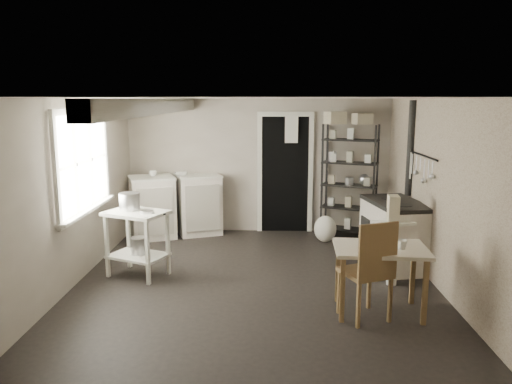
{
  "coord_description": "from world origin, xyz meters",
  "views": [
    {
      "loc": [
        0.15,
        -6.06,
        2.28
      ],
      "look_at": [
        0.0,
        0.3,
        1.1
      ],
      "focal_mm": 35.0,
      "sensor_mm": 36.0,
      "label": 1
    }
  ],
  "objects_px": {
    "prep_table": "(138,246)",
    "stove": "(395,235)",
    "shelf_rack": "(349,181)",
    "chair": "(365,274)",
    "flour_sack": "(325,228)",
    "stockpot": "(130,204)",
    "work_table": "(379,279)",
    "base_cabinets": "(176,208)"
  },
  "relations": [
    {
      "from": "flour_sack",
      "to": "shelf_rack",
      "type": "bearing_deg",
      "value": 40.44
    },
    {
      "from": "prep_table",
      "to": "shelf_rack",
      "type": "bearing_deg",
      "value": 33.1
    },
    {
      "from": "work_table",
      "to": "stockpot",
      "type": "bearing_deg",
      "value": 158.39
    },
    {
      "from": "stove",
      "to": "chair",
      "type": "xyz_separation_m",
      "value": [
        -0.75,
        -1.73,
        0.04
      ]
    },
    {
      "from": "prep_table",
      "to": "flour_sack",
      "type": "bearing_deg",
      "value": 31.79
    },
    {
      "from": "prep_table",
      "to": "base_cabinets",
      "type": "distance_m",
      "value": 2.02
    },
    {
      "from": "prep_table",
      "to": "stove",
      "type": "bearing_deg",
      "value": 8.13
    },
    {
      "from": "shelf_rack",
      "to": "chair",
      "type": "distance_m",
      "value": 3.27
    },
    {
      "from": "work_table",
      "to": "base_cabinets",
      "type": "bearing_deg",
      "value": 131.71
    },
    {
      "from": "prep_table",
      "to": "work_table",
      "type": "bearing_deg",
      "value": -20.6
    },
    {
      "from": "stove",
      "to": "flour_sack",
      "type": "relative_size",
      "value": 2.66
    },
    {
      "from": "prep_table",
      "to": "flour_sack",
      "type": "xyz_separation_m",
      "value": [
        2.63,
        1.63,
        -0.16
      ]
    },
    {
      "from": "base_cabinets",
      "to": "flour_sack",
      "type": "distance_m",
      "value": 2.53
    },
    {
      "from": "stockpot",
      "to": "prep_table",
      "type": "bearing_deg",
      "value": -43.08
    },
    {
      "from": "prep_table",
      "to": "chair",
      "type": "xyz_separation_m",
      "value": [
        2.72,
        -1.23,
        0.08
      ]
    },
    {
      "from": "stove",
      "to": "flour_sack",
      "type": "xyz_separation_m",
      "value": [
        -0.83,
        1.14,
        -0.2
      ]
    },
    {
      "from": "prep_table",
      "to": "chair",
      "type": "distance_m",
      "value": 2.99
    },
    {
      "from": "shelf_rack",
      "to": "stove",
      "type": "bearing_deg",
      "value": -53.64
    },
    {
      "from": "prep_table",
      "to": "stockpot",
      "type": "height_order",
      "value": "stockpot"
    },
    {
      "from": "shelf_rack",
      "to": "stove",
      "type": "xyz_separation_m",
      "value": [
        0.41,
        -1.49,
        -0.51
      ]
    },
    {
      "from": "shelf_rack",
      "to": "flour_sack",
      "type": "distance_m",
      "value": 0.9
    },
    {
      "from": "stockpot",
      "to": "chair",
      "type": "xyz_separation_m",
      "value": [
        2.83,
        -1.33,
        -0.45
      ]
    },
    {
      "from": "chair",
      "to": "base_cabinets",
      "type": "bearing_deg",
      "value": 105.97
    },
    {
      "from": "shelf_rack",
      "to": "flour_sack",
      "type": "height_order",
      "value": "shelf_rack"
    },
    {
      "from": "base_cabinets",
      "to": "flour_sack",
      "type": "xyz_separation_m",
      "value": [
        2.5,
        -0.38,
        -0.22
      ]
    },
    {
      "from": "flour_sack",
      "to": "work_table",
      "type": "bearing_deg",
      "value": -84.33
    },
    {
      "from": "stove",
      "to": "flour_sack",
      "type": "height_order",
      "value": "stove"
    },
    {
      "from": "stockpot",
      "to": "base_cabinets",
      "type": "xyz_separation_m",
      "value": [
        0.24,
        1.91,
        -0.48
      ]
    },
    {
      "from": "prep_table",
      "to": "shelf_rack",
      "type": "height_order",
      "value": "shelf_rack"
    },
    {
      "from": "stove",
      "to": "chair",
      "type": "relative_size",
      "value": 1.07
    },
    {
      "from": "shelf_rack",
      "to": "stockpot",
      "type": "bearing_deg",
      "value": -128.22
    },
    {
      "from": "flour_sack",
      "to": "prep_table",
      "type": "bearing_deg",
      "value": -148.21
    },
    {
      "from": "stockpot",
      "to": "flour_sack",
      "type": "relative_size",
      "value": 0.67
    },
    {
      "from": "prep_table",
      "to": "flour_sack",
      "type": "height_order",
      "value": "prep_table"
    },
    {
      "from": "shelf_rack",
      "to": "work_table",
      "type": "xyz_separation_m",
      "value": [
        -0.15,
        -3.08,
        -0.57
      ]
    },
    {
      "from": "stockpot",
      "to": "flour_sack",
      "type": "bearing_deg",
      "value": 29.16
    },
    {
      "from": "prep_table",
      "to": "chair",
      "type": "bearing_deg",
      "value": -24.4
    },
    {
      "from": "stockpot",
      "to": "chair",
      "type": "height_order",
      "value": "stockpot"
    },
    {
      "from": "stockpot",
      "to": "stove",
      "type": "xyz_separation_m",
      "value": [
        3.57,
        0.39,
        -0.5
      ]
    },
    {
      "from": "base_cabinets",
      "to": "work_table",
      "type": "bearing_deg",
      "value": -68.91
    },
    {
      "from": "chair",
      "to": "stove",
      "type": "bearing_deg",
      "value": 44.12
    },
    {
      "from": "stockpot",
      "to": "stove",
      "type": "distance_m",
      "value": 3.63
    }
  ]
}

